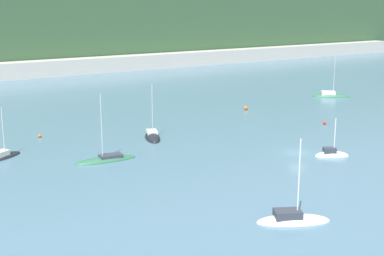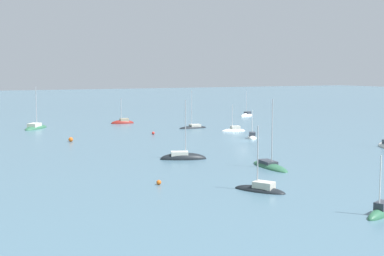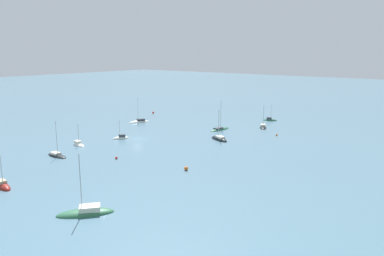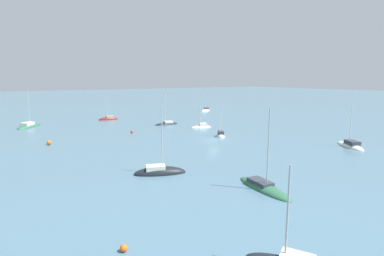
{
  "view_description": "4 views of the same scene",
  "coord_description": "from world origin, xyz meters",
  "px_view_note": "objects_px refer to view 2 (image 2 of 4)",
  "views": [
    {
      "loc": [
        -54.95,
        -54.97,
        21.63
      ],
      "look_at": [
        -10.49,
        12.58,
        2.67
      ],
      "focal_mm": 50.0,
      "sensor_mm": 36.0,
      "label": 1
    },
    {
      "loc": [
        -85.97,
        54.93,
        13.39
      ],
      "look_at": [
        -7.33,
        14.76,
        3.94
      ],
      "focal_mm": 50.0,
      "sensor_mm": 36.0,
      "label": 2
    },
    {
      "loc": [
        73.97,
        78.06,
        25.13
      ],
      "look_at": [
        -17.2,
        6.81,
        1.32
      ],
      "focal_mm": 35.0,
      "sensor_mm": 36.0,
      "label": 3
    },
    {
      "loc": [
        -49.11,
        37.06,
        12.85
      ],
      "look_at": [
        5.62,
        1.89,
        2.04
      ],
      "focal_mm": 28.0,
      "sensor_mm": 36.0,
      "label": 4
    }
  ],
  "objects_px": {
    "sailboat_2": "(234,131)",
    "sailboat_6": "(247,116)",
    "sailboat_8": "(183,159)",
    "sailboat_9": "(36,128)",
    "sailboat_7": "(260,190)",
    "mooring_buoy_0": "(159,182)",
    "sailboat_5": "(252,138)",
    "mooring_buoy_1": "(153,133)",
    "sailboat_4": "(270,167)",
    "sailboat_1": "(380,214)",
    "sailboat_0": "(123,123)",
    "sailboat_3": "(193,128)",
    "mooring_buoy_2": "(71,139)"
  },
  "relations": [
    {
      "from": "sailboat_7",
      "to": "sailboat_8",
      "type": "distance_m",
      "value": 23.54
    },
    {
      "from": "sailboat_7",
      "to": "mooring_buoy_1",
      "type": "bearing_deg",
      "value": -39.93
    },
    {
      "from": "sailboat_6",
      "to": "sailboat_7",
      "type": "height_order",
      "value": "sailboat_6"
    },
    {
      "from": "sailboat_4",
      "to": "sailboat_7",
      "type": "bearing_deg",
      "value": -33.23
    },
    {
      "from": "sailboat_3",
      "to": "mooring_buoy_0",
      "type": "distance_m",
      "value": 62.88
    },
    {
      "from": "sailboat_5",
      "to": "mooring_buoy_2",
      "type": "relative_size",
      "value": 7.46
    },
    {
      "from": "sailboat_6",
      "to": "mooring_buoy_0",
      "type": "distance_m",
      "value": 98.14
    },
    {
      "from": "sailboat_2",
      "to": "mooring_buoy_0",
      "type": "height_order",
      "value": "sailboat_2"
    },
    {
      "from": "mooring_buoy_0",
      "to": "sailboat_5",
      "type": "bearing_deg",
      "value": -47.03
    },
    {
      "from": "sailboat_2",
      "to": "sailboat_9",
      "type": "relative_size",
      "value": 0.62
    },
    {
      "from": "sailboat_0",
      "to": "sailboat_7",
      "type": "distance_m",
      "value": 81.49
    },
    {
      "from": "sailboat_5",
      "to": "sailboat_2",
      "type": "bearing_deg",
      "value": 16.39
    },
    {
      "from": "sailboat_1",
      "to": "sailboat_3",
      "type": "height_order",
      "value": "sailboat_3"
    },
    {
      "from": "sailboat_1",
      "to": "mooring_buoy_0",
      "type": "relative_size",
      "value": 11.01
    },
    {
      "from": "sailboat_8",
      "to": "sailboat_9",
      "type": "distance_m",
      "value": 55.86
    },
    {
      "from": "sailboat_9",
      "to": "sailboat_1",
      "type": "bearing_deg",
      "value": -132.8
    },
    {
      "from": "sailboat_6",
      "to": "sailboat_9",
      "type": "distance_m",
      "value": 62.86
    },
    {
      "from": "sailboat_2",
      "to": "sailboat_4",
      "type": "distance_m",
      "value": 44.82
    },
    {
      "from": "sailboat_7",
      "to": "sailboat_9",
      "type": "bearing_deg",
      "value": -22.36
    },
    {
      "from": "sailboat_5",
      "to": "sailboat_6",
      "type": "bearing_deg",
      "value": -0.68
    },
    {
      "from": "sailboat_3",
      "to": "mooring_buoy_1",
      "type": "bearing_deg",
      "value": 29.42
    },
    {
      "from": "sailboat_0",
      "to": "mooring_buoy_1",
      "type": "relative_size",
      "value": 11.93
    },
    {
      "from": "sailboat_0",
      "to": "sailboat_3",
      "type": "bearing_deg",
      "value": 127.44
    },
    {
      "from": "sailboat_5",
      "to": "sailboat_8",
      "type": "bearing_deg",
      "value": 156.18
    },
    {
      "from": "sailboat_4",
      "to": "sailboat_5",
      "type": "height_order",
      "value": "sailboat_4"
    },
    {
      "from": "sailboat_3",
      "to": "sailboat_9",
      "type": "height_order",
      "value": "sailboat_9"
    },
    {
      "from": "sailboat_8",
      "to": "sailboat_9",
      "type": "bearing_deg",
      "value": 123.88
    },
    {
      "from": "sailboat_7",
      "to": "sailboat_1",
      "type": "bearing_deg",
      "value": 167.72
    },
    {
      "from": "sailboat_5",
      "to": "sailboat_0",
      "type": "bearing_deg",
      "value": 48.59
    },
    {
      "from": "mooring_buoy_1",
      "to": "mooring_buoy_2",
      "type": "xyz_separation_m",
      "value": [
        -3.51,
        18.47,
        0.12
      ]
    },
    {
      "from": "sailboat_7",
      "to": "mooring_buoy_2",
      "type": "bearing_deg",
      "value": -20.23
    },
    {
      "from": "sailboat_4",
      "to": "sailboat_6",
      "type": "xyz_separation_m",
      "value": [
        72.78,
        -43.27,
        0.02
      ]
    },
    {
      "from": "sailboat_5",
      "to": "mooring_buoy_0",
      "type": "height_order",
      "value": "sailboat_5"
    },
    {
      "from": "sailboat_0",
      "to": "sailboat_5",
      "type": "xyz_separation_m",
      "value": [
        -40.51,
        -12.81,
        0.02
      ]
    },
    {
      "from": "sailboat_6",
      "to": "sailboat_1",
      "type": "bearing_deg",
      "value": 33.81
    },
    {
      "from": "sailboat_0",
      "to": "sailboat_1",
      "type": "bearing_deg",
      "value": 91.67
    },
    {
      "from": "sailboat_4",
      "to": "mooring_buoy_1",
      "type": "distance_m",
      "value": 43.08
    },
    {
      "from": "sailboat_0",
      "to": "sailboat_3",
      "type": "height_order",
      "value": "sailboat_3"
    },
    {
      "from": "sailboat_0",
      "to": "sailboat_2",
      "type": "bearing_deg",
      "value": 126.37
    },
    {
      "from": "sailboat_5",
      "to": "sailboat_6",
      "type": "xyz_separation_m",
      "value": [
        44.5,
        -27.51,
        -0.02
      ]
    },
    {
      "from": "sailboat_2",
      "to": "sailboat_7",
      "type": "relative_size",
      "value": 0.83
    },
    {
      "from": "sailboat_7",
      "to": "mooring_buoy_0",
      "type": "distance_m",
      "value": 12.04
    },
    {
      "from": "sailboat_0",
      "to": "sailboat_8",
      "type": "height_order",
      "value": "sailboat_8"
    },
    {
      "from": "sailboat_2",
      "to": "sailboat_6",
      "type": "relative_size",
      "value": 0.79
    },
    {
      "from": "sailboat_1",
      "to": "sailboat_6",
      "type": "xyz_separation_m",
      "value": [
        98.03,
        -48.68,
        -0.03
      ]
    },
    {
      "from": "sailboat_5",
      "to": "mooring_buoy_1",
      "type": "relative_size",
      "value": 10.34
    },
    {
      "from": "sailboat_0",
      "to": "sailboat_7",
      "type": "xyz_separation_m",
      "value": [
        -80.52,
        12.53,
        0.03
      ]
    },
    {
      "from": "mooring_buoy_0",
      "to": "mooring_buoy_2",
      "type": "relative_size",
      "value": 0.68
    },
    {
      "from": "sailboat_6",
      "to": "mooring_buoy_1",
      "type": "bearing_deg",
      "value": 5.05
    },
    {
      "from": "sailboat_0",
      "to": "sailboat_4",
      "type": "distance_m",
      "value": 68.86
    }
  ]
}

